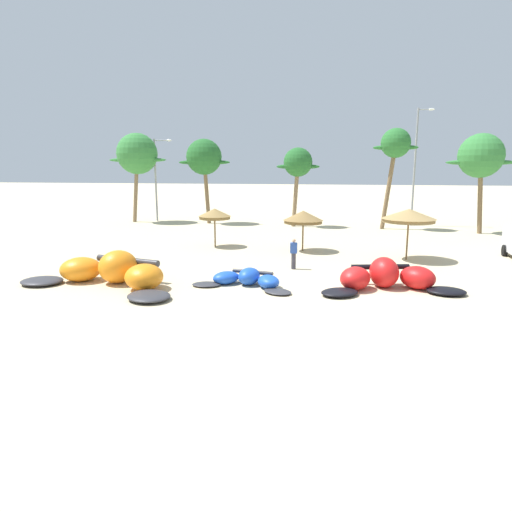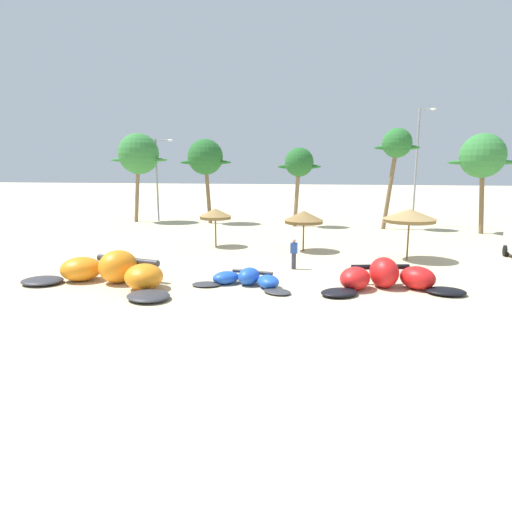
% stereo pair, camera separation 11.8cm
% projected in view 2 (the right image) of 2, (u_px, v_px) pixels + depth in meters
% --- Properties ---
extents(ground_plane, '(260.00, 260.00, 0.00)m').
position_uv_depth(ground_plane, '(331.00, 290.00, 19.81)').
color(ground_plane, beige).
extents(kite_far_left, '(8.14, 4.82, 1.52)m').
position_uv_depth(kite_far_left, '(112.00, 272.00, 20.64)').
color(kite_far_left, '#333338').
rests_on(kite_far_left, ground).
extents(kite_left, '(4.85, 2.70, 0.78)m').
position_uv_depth(kite_left, '(247.00, 279.00, 20.50)').
color(kite_left, '#333338').
rests_on(kite_left, ground).
extents(kite_left_of_center, '(6.33, 3.73, 1.36)m').
position_uv_depth(kite_left_of_center, '(386.00, 278.00, 19.88)').
color(kite_left_of_center, black).
rests_on(kite_left_of_center, ground).
extents(beach_umbrella_near_van, '(2.20, 2.20, 2.59)m').
position_uv_depth(beach_umbrella_near_van, '(215.00, 214.00, 30.45)').
color(beach_umbrella_near_van, brown).
rests_on(beach_umbrella_near_van, ground).
extents(beach_umbrella_middle, '(2.54, 2.54, 2.60)m').
position_uv_depth(beach_umbrella_middle, '(304.00, 217.00, 28.77)').
color(beach_umbrella_middle, brown).
rests_on(beach_umbrella_middle, ground).
extents(beach_umbrella_near_palms, '(3.05, 3.05, 2.96)m').
position_uv_depth(beach_umbrella_near_palms, '(410.00, 216.00, 25.87)').
color(beach_umbrella_near_palms, brown).
rests_on(beach_umbrella_near_palms, ground).
extents(person_near_kites, '(0.36, 0.24, 1.62)m').
position_uv_depth(person_near_kites, '(294.00, 254.00, 23.80)').
color(person_near_kites, '#383842').
rests_on(person_near_kites, ground).
extents(palm_leftmost, '(5.87, 3.91, 8.56)m').
position_uv_depth(palm_leftmost, '(139.00, 154.00, 43.71)').
color(palm_leftmost, '#7F6647').
rests_on(palm_leftmost, ground).
extents(palm_left, '(5.02, 3.35, 7.96)m').
position_uv_depth(palm_left, '(205.00, 158.00, 42.73)').
color(palm_left, brown).
rests_on(palm_left, ground).
extents(palm_left_of_gap, '(3.87, 2.58, 7.05)m').
position_uv_depth(palm_left_of_gap, '(299.00, 164.00, 40.39)').
color(palm_left_of_gap, '#7F6647').
rests_on(palm_left_of_gap, ground).
extents(palm_center_left, '(3.74, 2.50, 8.57)m').
position_uv_depth(palm_center_left, '(397.00, 146.00, 38.30)').
color(palm_center_left, brown).
rests_on(palm_center_left, ground).
extents(palm_center_right, '(5.24, 3.49, 7.96)m').
position_uv_depth(palm_center_right, '(483.00, 156.00, 35.81)').
color(palm_center_right, brown).
rests_on(palm_center_right, ground).
extents(lamppost_west, '(1.89, 0.24, 8.05)m').
position_uv_depth(lamppost_west, '(159.00, 175.00, 44.94)').
color(lamppost_west, gray).
rests_on(lamppost_west, ground).
extents(lamppost_west_center, '(1.48, 0.24, 10.49)m').
position_uv_depth(lamppost_west_center, '(417.00, 162.00, 40.89)').
color(lamppost_west_center, gray).
rests_on(lamppost_west_center, ground).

